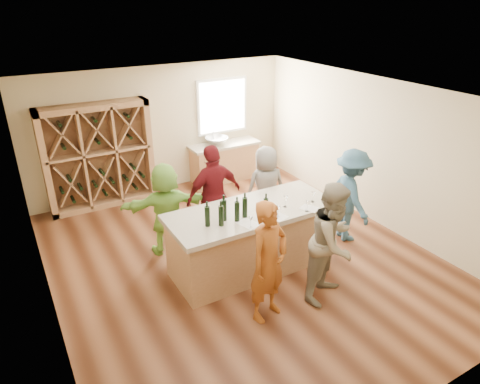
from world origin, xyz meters
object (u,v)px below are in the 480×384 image
wine_rack (99,156)px  wine_bottle_f (266,207)px  wine_bottle_e (245,208)px  wine_bottle_a (207,216)px  person_near_right (333,242)px  wine_bottle_b (221,216)px  tasting_counter_base (252,241)px  wine_bottle_c (224,210)px  sink (217,141)px  wine_bottle_d (237,212)px  person_far_left (166,209)px  person_near_left (269,262)px  person_server (351,196)px  person_far_right (266,188)px  person_far_mid (214,195)px

wine_rack → wine_bottle_f: (1.57, -3.89, 0.13)m
wine_rack → wine_bottle_e: 3.97m
wine_bottle_a → person_near_right: (1.47, -1.06, -0.32)m
person_near_right → wine_bottle_b: bearing=119.5°
wine_rack → tasting_counter_base: bearing=-67.0°
wine_bottle_c → wine_bottle_f: (0.60, -0.21, -0.01)m
sink → wine_bottle_d: 4.06m
wine_bottle_d → wine_bottle_c: bearing=141.9°
person_far_left → wine_bottle_f: 1.85m
person_near_left → wine_bottle_f: 1.00m
person_near_left → person_server: size_ratio=1.03×
wine_rack → wine_bottle_b: bearing=-77.3°
sink → person_far_left: bearing=-132.8°
wine_bottle_c → wine_rack: bearing=104.8°
wine_bottle_b → person_near_left: bearing=-74.9°
person_near_left → person_near_right: person_near_right is taller
wine_bottle_b → person_far_right: (1.63, 1.30, -0.43)m
wine_bottle_a → wine_bottle_d: same height
wine_bottle_e → person_near_right: 1.38m
wine_bottle_c → person_near_right: 1.65m
tasting_counter_base → wine_bottle_d: wine_bottle_d is taller
person_far_mid → person_far_right: 1.11m
wine_bottle_a → person_server: bearing=1.1°
sink → person_near_left: person_near_left is taller
wine_bottle_c → person_near_left: bearing=-82.9°
wine_bottle_f → tasting_counter_base: bearing=99.5°
sink → wine_rack: bearing=178.5°
person_far_mid → person_far_right: (1.11, 0.02, -0.11)m
wine_rack → sink: (2.70, -0.07, -0.09)m
wine_bottle_d → wine_bottle_e: 0.17m
tasting_counter_base → wine_bottle_b: (-0.66, -0.21, 0.74)m
wine_rack → person_far_left: wine_rack is taller
wine_bottle_d → person_server: bearing=3.3°
wine_rack → person_far_mid: (1.38, -2.52, -0.18)m
person_far_left → wine_bottle_f: bearing=137.9°
wine_bottle_d → person_near_left: (-0.03, -0.90, -0.35)m
wine_bottle_c → person_far_left: size_ratio=0.20×
person_near_right → person_server: person_near_right is taller
person_server → person_far_right: (-1.07, 1.15, -0.05)m
sink → wine_bottle_f: size_ratio=1.81×
sink → wine_bottle_a: size_ratio=1.74×
wine_bottle_e → person_far_right: 1.79m
wine_bottle_b → person_near_right: 1.65m
wine_bottle_c → wine_bottle_f: 0.64m
person_far_left → wine_bottle_a: bearing=109.2°
wine_bottle_b → person_near_left: 0.99m
person_far_mid → wine_bottle_f: 1.41m
tasting_counter_base → person_far_mid: bearing=97.5°
person_server → person_far_mid: size_ratio=0.93×
wine_bottle_b → wine_bottle_d: bearing=0.7°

